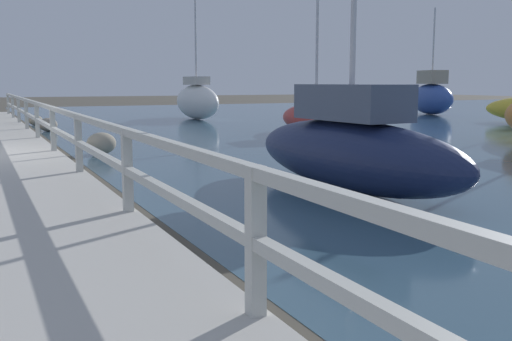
{
  "coord_description": "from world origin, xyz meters",
  "views": [
    {
      "loc": [
        0.32,
        -12.83,
        1.65
      ],
      "look_at": [
        5.05,
        -2.83,
        0.02
      ],
      "focal_mm": 42.0,
      "sensor_mm": 36.0,
      "label": 1
    }
  ],
  "objects_px": {
    "sailboat_red": "(316,117)",
    "sailboat_white": "(197,101)",
    "sailboat_blue": "(431,96)",
    "sailboat_navy": "(351,148)"
  },
  "relations": [
    {
      "from": "sailboat_navy",
      "to": "sailboat_red",
      "type": "distance_m",
      "value": 9.64
    },
    {
      "from": "sailboat_navy",
      "to": "sailboat_blue",
      "type": "bearing_deg",
      "value": 42.31
    },
    {
      "from": "sailboat_navy",
      "to": "sailboat_blue",
      "type": "xyz_separation_m",
      "value": [
        16.38,
        16.73,
        0.28
      ]
    },
    {
      "from": "sailboat_navy",
      "to": "sailboat_white",
      "type": "distance_m",
      "value": 18.58
    },
    {
      "from": "sailboat_blue",
      "to": "sailboat_red",
      "type": "bearing_deg",
      "value": -131.01
    },
    {
      "from": "sailboat_red",
      "to": "sailboat_navy",
      "type": "bearing_deg",
      "value": -112.59
    },
    {
      "from": "sailboat_red",
      "to": "sailboat_white",
      "type": "height_order",
      "value": "sailboat_red"
    },
    {
      "from": "sailboat_red",
      "to": "sailboat_blue",
      "type": "bearing_deg",
      "value": 39.96
    },
    {
      "from": "sailboat_navy",
      "to": "sailboat_blue",
      "type": "height_order",
      "value": "sailboat_navy"
    },
    {
      "from": "sailboat_navy",
      "to": "sailboat_white",
      "type": "relative_size",
      "value": 0.95
    }
  ]
}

